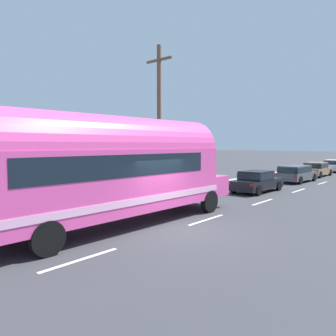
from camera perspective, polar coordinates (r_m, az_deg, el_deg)
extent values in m
plane|color=#38383D|center=(11.77, 1.38, -10.90)|extent=(300.00, 300.00, 0.00)
cube|color=silver|center=(9.17, -15.25, -15.44)|extent=(0.14, 2.40, 0.01)
cube|color=silver|center=(13.32, 6.87, -9.12)|extent=(0.14, 2.40, 0.01)
cube|color=silver|center=(17.94, 16.48, -5.81)|extent=(0.14, 2.40, 0.01)
cube|color=silver|center=(23.15, 22.22, -3.73)|extent=(0.14, 2.40, 0.01)
cube|color=silver|center=(28.47, 25.79, -2.41)|extent=(0.14, 2.40, 0.01)
cube|color=silver|center=(23.81, 12.32, -3.30)|extent=(0.12, 80.00, 0.01)
cube|color=#ADA89E|center=(22.70, 7.28, -3.42)|extent=(2.37, 90.00, 0.15)
cube|color=black|center=(15.92, -26.52, -0.81)|extent=(0.08, 13.06, 1.20)
cylinder|color=brown|center=(17.98, -1.59, 7.96)|extent=(0.24, 0.24, 8.50)
cube|color=brown|center=(18.53, -1.61, 18.67)|extent=(1.80, 0.12, 0.12)
cube|color=#EA4C9E|center=(12.04, -9.50, -2.13)|extent=(2.75, 9.79, 2.30)
cylinder|color=#EA4C9E|center=(11.97, -9.57, 3.35)|extent=(2.69, 9.69, 2.45)
cube|color=#EA4C9E|center=(16.11, 6.10, -2.93)|extent=(2.29, 1.36, 0.95)
cube|color=#F4B2D6|center=(12.13, -9.46, -5.19)|extent=(2.79, 9.83, 0.24)
cube|color=black|center=(11.81, -10.68, 0.65)|extent=(2.73, 7.99, 0.76)
cube|color=black|center=(15.52, 4.84, 1.72)|extent=(2.14, 0.15, 0.96)
cube|color=silver|center=(16.69, 7.50, -3.13)|extent=(0.90, 0.12, 0.56)
cylinder|color=black|center=(16.11, 0.50, -4.97)|extent=(0.29, 1.01, 1.00)
cylinder|color=black|center=(14.68, 7.38, -5.91)|extent=(0.29, 1.01, 1.00)
cylinder|color=black|center=(11.64, -26.03, -8.97)|extent=(0.29, 1.01, 1.00)
cylinder|color=black|center=(9.56, -20.68, -11.63)|extent=(0.29, 1.01, 1.00)
cube|color=black|center=(21.63, 15.51, -2.73)|extent=(1.87, 4.40, 0.60)
cube|color=black|center=(21.46, 15.39, -1.23)|extent=(1.61, 2.04, 0.55)
cube|color=black|center=(21.46, 15.39, -1.31)|extent=(1.67, 2.09, 0.43)
cube|color=red|center=(20.07, 10.77, -2.66)|extent=(0.20, 0.04, 0.14)
cube|color=red|center=(19.33, 14.63, -2.98)|extent=(0.20, 0.04, 0.14)
cylinder|color=black|center=(23.34, 15.28, -2.72)|extent=(0.22, 0.64, 0.64)
cylinder|color=black|center=(22.64, 19.08, -3.01)|extent=(0.22, 0.64, 0.64)
cylinder|color=black|center=(20.76, 11.59, -3.50)|extent=(0.22, 0.64, 0.64)
cylinder|color=black|center=(19.97, 15.75, -3.87)|extent=(0.22, 0.64, 0.64)
cube|color=#474C51|center=(28.43, 21.95, -1.26)|extent=(1.95, 4.56, 0.60)
cube|color=#474C51|center=(27.95, 21.63, -0.16)|extent=(1.69, 3.11, 0.55)
cube|color=black|center=(27.95, 21.63, -0.22)|extent=(1.75, 3.15, 0.43)
cube|color=red|center=(26.63, 18.68, -1.14)|extent=(0.20, 0.05, 0.14)
cube|color=red|center=(26.04, 21.76, -1.33)|extent=(0.20, 0.05, 0.14)
cylinder|color=black|center=(30.20, 21.48, -1.33)|extent=(0.22, 0.65, 0.64)
cylinder|color=black|center=(29.62, 24.54, -1.52)|extent=(0.22, 0.65, 0.64)
cylinder|color=black|center=(27.34, 19.11, -1.81)|extent=(0.22, 0.65, 0.64)
cylinder|color=black|center=(26.71, 22.45, -2.03)|extent=(0.22, 0.65, 0.64)
cube|color=olive|center=(34.22, 24.85, -0.47)|extent=(1.81, 4.69, 0.60)
cube|color=olive|center=(34.06, 24.82, 0.48)|extent=(1.59, 2.34, 0.55)
cube|color=black|center=(34.06, 24.82, 0.43)|extent=(1.65, 2.38, 0.43)
cube|color=red|center=(32.21, 22.38, -0.35)|extent=(0.20, 0.04, 0.14)
cube|color=red|center=(31.75, 24.97, -0.48)|extent=(0.20, 0.04, 0.14)
cylinder|color=black|center=(36.04, 24.30, -0.56)|extent=(0.21, 0.64, 0.64)
cylinder|color=black|center=(35.59, 26.88, -0.70)|extent=(0.21, 0.64, 0.64)
cylinder|color=black|center=(32.93, 22.63, -0.92)|extent=(0.21, 0.64, 0.64)
cylinder|color=black|center=(32.44, 25.44, -1.08)|extent=(0.21, 0.64, 0.64)
cube|color=silver|center=(40.95, 27.48, 0.14)|extent=(1.92, 4.31, 0.60)
cube|color=silver|center=(40.80, 27.47, 0.94)|extent=(1.70, 1.96, 0.55)
cube|color=black|center=(40.80, 27.47, 0.90)|extent=(1.76, 2.00, 0.43)
cube|color=red|center=(39.04, 25.61, 0.29)|extent=(0.20, 0.04, 0.14)
cylinder|color=black|center=(42.57, 26.72, 0.03)|extent=(0.21, 0.64, 0.64)
cylinder|color=black|center=(39.77, 25.74, -0.20)|extent=(0.21, 0.64, 0.64)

